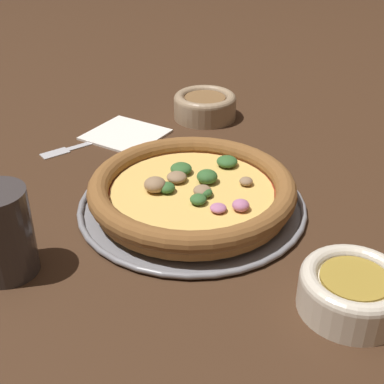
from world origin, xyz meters
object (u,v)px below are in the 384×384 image
object	(u,v)px
pizza_tray	(192,205)
napkin	(126,134)
bowl_near	(353,289)
drinking_cup	(1,233)
pizza	(192,190)
bowl_far	(205,105)
fork	(91,143)

from	to	relation	value
pizza_tray	napkin	size ratio (longest dim) A/B	2.10
bowl_near	drinking_cup	world-z (taller)	drinking_cup
napkin	pizza	bearing A→B (deg)	-107.11
bowl_far	fork	bearing A→B (deg)	166.55
pizza_tray	napkin	xyz separation A→B (m)	(0.08, 0.25, -0.00)
pizza	bowl_far	size ratio (longest dim) A/B	2.42
bowl_far	drinking_cup	bearing A→B (deg)	-160.99
bowl_near	fork	distance (m)	0.52
napkin	bowl_far	bearing A→B (deg)	-13.35
drinking_cup	napkin	bearing A→B (deg)	32.17
fork	pizza_tray	bearing A→B (deg)	93.66
pizza_tray	drinking_cup	distance (m)	0.25
pizza_tray	bowl_far	bearing A→B (deg)	42.24
pizza_tray	bowl_far	xyz separation A→B (m)	(0.24, 0.21, 0.02)
pizza	napkin	world-z (taller)	pizza
bowl_far	drinking_cup	xyz separation A→B (m)	(-0.48, -0.17, 0.03)
bowl_near	drinking_cup	bearing A→B (deg)	127.26
napkin	pizza_tray	bearing A→B (deg)	-107.16
bowl_near	napkin	bearing A→B (deg)	79.83
pizza	bowl_near	xyz separation A→B (m)	(-0.01, -0.26, -0.00)
bowl_far	pizza	bearing A→B (deg)	-137.74
bowl_near	bowl_far	bearing A→B (deg)	62.11
pizza_tray	fork	bearing A→B (deg)	86.84
pizza	bowl_near	world-z (taller)	pizza
pizza	bowl_far	world-z (taller)	pizza
pizza	fork	distance (m)	0.27
pizza	fork	size ratio (longest dim) A/B	1.40
bowl_far	fork	distance (m)	0.23
fork	bowl_far	bearing A→B (deg)	173.37
bowl_far	bowl_near	bearing A→B (deg)	-117.89
pizza	drinking_cup	distance (m)	0.25
napkin	fork	distance (m)	0.06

